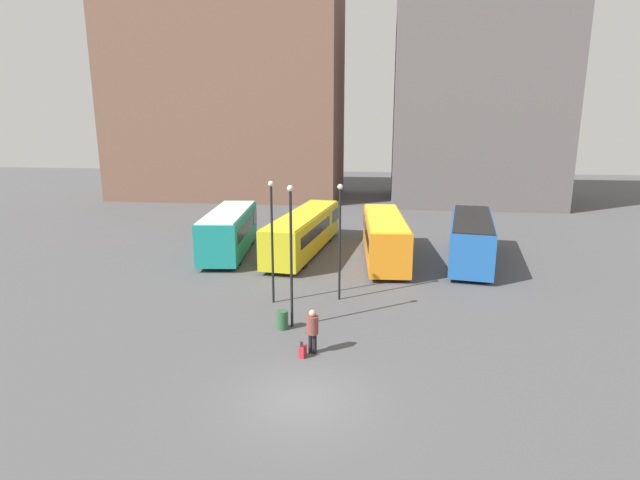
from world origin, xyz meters
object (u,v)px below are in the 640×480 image
Objects in this scene: lamp_post_0 at (340,233)px; lamp_post_1 at (272,233)px; bus_1 at (304,230)px; bus_3 at (471,238)px; lamp_post_2 at (291,247)px; bus_2 at (384,236)px; traveler at (312,328)px; bus_0 at (229,231)px; suitcase at (303,351)px; trash_bin at (282,320)px.

lamp_post_1 is (-3.32, -0.90, 0.11)m from lamp_post_0.
bus_1 is 11.39m from bus_3.
lamp_post_2 reaches higher than bus_1.
bus_2 is 5.66× the size of traveler.
lamp_post_2 is (1.54, -2.96, 0.09)m from lamp_post_1.
bus_0 is 13.61× the size of suitcase.
trash_bin is at bearing -159.73° from bus_0.
suitcase is 4.66m from lamp_post_2.
bus_1 is 16.61m from suitcase.
bus_0 is 0.92× the size of bus_2.
bus_2 is 1.67× the size of lamp_post_1.
bus_1 is at bearing 109.63° from lamp_post_0.
bus_3 is at bearing -18.89° from suitcase.
lamp_post_1 is (-11.24, -9.29, 2.01)m from bus_3.
lamp_post_1 is at bearing 143.71° from bus_2.
lamp_post_2 is at bearing 149.88° from bus_3.
bus_3 is (5.68, 0.27, 0.00)m from bus_2.
lamp_post_2 is (6.78, -12.18, 2.07)m from bus_0.
suitcase is at bearing -96.68° from lamp_post_0.
lamp_post_0 is 3.44m from lamp_post_1.
bus_0 is at bearing 38.18° from suitcase.
bus_3 is (11.33, -1.17, 0.07)m from bus_1.
lamp_post_2 is 7.59× the size of trash_bin.
bus_0 is 17.04m from suitcase.
trash_bin is (-0.38, -0.30, -3.32)m from lamp_post_2.
bus_3 is 17.00m from traveler.
bus_2 is 8.64m from lamp_post_0.
lamp_post_0 is at bearing -154.34° from bus_1.
bus_3 is at bearing 46.65° from lamp_post_0.
lamp_post_0 is 4.25m from lamp_post_2.
lamp_post_1 reaches higher than bus_0.
bus_3 reaches higher than suitcase.
lamp_post_2 reaches higher than trash_bin.
bus_3 is 12.29× the size of trash_bin.
lamp_post_0 is at bearing 62.53° from trash_bin.
bus_0 reaches higher than bus_3.
bus_3 is 5.66× the size of traveler.
bus_2 is 1.62× the size of lamp_post_2.
trash_bin is (1.16, -3.26, -3.22)m from lamp_post_1.
bus_0 is 5.29m from bus_1.
bus_2 is at bearing 0.41° from traveler.
bus_1 is at bearing 96.93° from lamp_post_2.
trash_bin is (1.25, -13.72, -1.14)m from bus_1.
lamp_post_2 is (-4.03, -11.98, 2.11)m from bus_2.
bus_0 is 10.81m from bus_2.
bus_1 is 6.88× the size of traveler.
lamp_post_0 is (8.56, -8.32, 1.87)m from bus_0.
bus_0 reaches higher than trash_bin.
trash_bin reaches higher than suitcase.
bus_3 is 14.72m from lamp_post_1.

